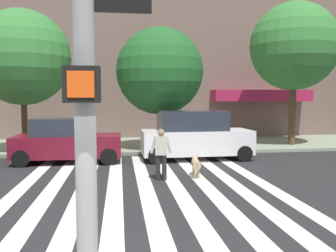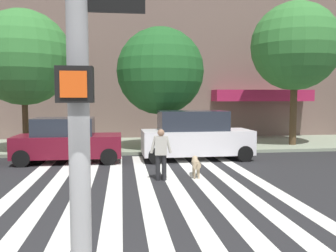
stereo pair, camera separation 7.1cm
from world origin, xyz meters
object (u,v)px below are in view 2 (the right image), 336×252
street_tree_middle (160,71)px  pedestrian_dog_walker (161,152)px  parked_car_third_in_line (195,136)px  street_tree_nearest (23,58)px  dog_on_leash (196,164)px  parked_car_behind_first (67,141)px  street_tree_further (295,47)px

street_tree_middle → pedestrian_dog_walker: street_tree_middle is taller
parked_car_third_in_line → street_tree_nearest: street_tree_nearest is taller
pedestrian_dog_walker → dog_on_leash: 1.34m
parked_car_behind_first → pedestrian_dog_walker: 5.05m
parked_car_behind_first → street_tree_middle: size_ratio=0.73×
street_tree_further → pedestrian_dog_walker: 11.08m
pedestrian_dog_walker → dog_on_leash: bearing=16.2°
street_tree_further → dog_on_leash: 10.27m
parked_car_third_in_line → street_tree_nearest: size_ratio=0.72×
street_tree_nearest → pedestrian_dog_walker: street_tree_nearest is taller
street_tree_further → dog_on_leash: bearing=-135.9°
street_tree_nearest → street_tree_middle: (6.26, -0.03, -0.55)m
parked_car_behind_first → pedestrian_dog_walker: parked_car_behind_first is taller
street_tree_nearest → dog_on_leash: (6.84, -5.66, -3.99)m
parked_car_behind_first → street_tree_middle: 5.53m
dog_on_leash → street_tree_further: bearing=44.1°
parked_car_behind_first → dog_on_leash: 5.74m
parked_car_third_in_line → street_tree_nearest: (-7.52, 2.30, 3.43)m
parked_car_third_in_line → parked_car_behind_first: bearing=180.0°
street_tree_further → pedestrian_dog_walker: street_tree_further is taller
street_tree_further → pedestrian_dog_walker: (-7.71, -6.67, -4.33)m
street_tree_middle → dog_on_leash: street_tree_middle is taller
parked_car_behind_first → dog_on_leash: (4.64, -3.35, -0.44)m
street_tree_middle → street_tree_nearest: bearing=179.7°
parked_car_behind_first → dog_on_leash: size_ratio=3.84×
parked_car_third_in_line → dog_on_leash: (-0.67, -3.35, -0.57)m
parked_car_third_in_line → pedestrian_dog_walker: bearing=-116.9°
parked_car_behind_first → parked_car_third_in_line: 5.31m
parked_car_behind_first → street_tree_nearest: size_ratio=0.66×
street_tree_middle → parked_car_behind_first: bearing=-150.8°
dog_on_leash → parked_car_third_in_line: bearing=78.6°
street_tree_nearest → pedestrian_dog_walker: size_ratio=3.94×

